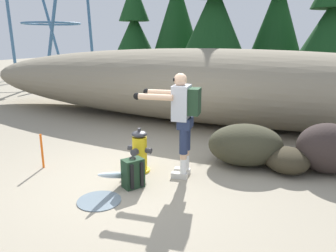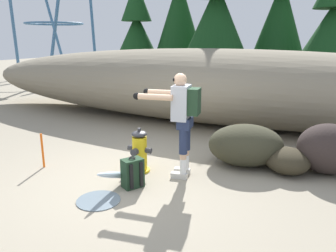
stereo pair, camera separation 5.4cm
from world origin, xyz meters
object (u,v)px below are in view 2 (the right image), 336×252
at_px(spare_backpack, 132,173).
at_px(boulder_mid, 329,149).
at_px(fire_hydrant, 140,152).
at_px(survey_stake, 43,151).
at_px(boulder_small, 287,160).
at_px(utility_worker, 181,113).
at_px(boulder_large, 246,145).

distance_m(spare_backpack, boulder_mid, 3.20).
height_order(fire_hydrant, survey_stake, fire_hydrant).
relative_size(fire_hydrant, boulder_small, 0.97).
bearing_deg(spare_backpack, boulder_small, -112.80).
relative_size(fire_hydrant, utility_worker, 0.45).
bearing_deg(utility_worker, fire_hydrant, 0.33).
height_order(boulder_mid, survey_stake, boulder_mid).
xyz_separation_m(fire_hydrant, boulder_large, (1.53, 1.04, 0.02)).
height_order(fire_hydrant, spare_backpack, fire_hydrant).
distance_m(fire_hydrant, utility_worker, 1.00).
relative_size(spare_backpack, boulder_small, 0.61).
height_order(boulder_mid, boulder_small, boulder_mid).
distance_m(boulder_large, boulder_mid, 1.32).
bearing_deg(boulder_small, boulder_mid, 25.37).
xyz_separation_m(spare_backpack, survey_stake, (-1.79, 0.03, 0.08)).
relative_size(utility_worker, boulder_large, 1.28).
height_order(utility_worker, spare_backpack, utility_worker).
distance_m(fire_hydrant, survey_stake, 1.68).
relative_size(spare_backpack, survey_stake, 0.78).
bearing_deg(boulder_mid, fire_hydrant, -156.18).
height_order(utility_worker, boulder_large, utility_worker).
height_order(fire_hydrant, boulder_large, fire_hydrant).
bearing_deg(boulder_small, utility_worker, -150.78).
bearing_deg(boulder_large, survey_stake, -153.15).
relative_size(fire_hydrant, survey_stake, 1.24).
xyz_separation_m(boulder_large, boulder_small, (0.71, -0.08, -0.15)).
bearing_deg(survey_stake, boulder_small, 21.44).
bearing_deg(fire_hydrant, survey_stake, -161.41).
bearing_deg(utility_worker, spare_backpack, 45.17).
bearing_deg(utility_worker, boulder_mid, -160.15).
bearing_deg(fire_hydrant, boulder_large, 34.36).
bearing_deg(boulder_large, utility_worker, -131.61).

